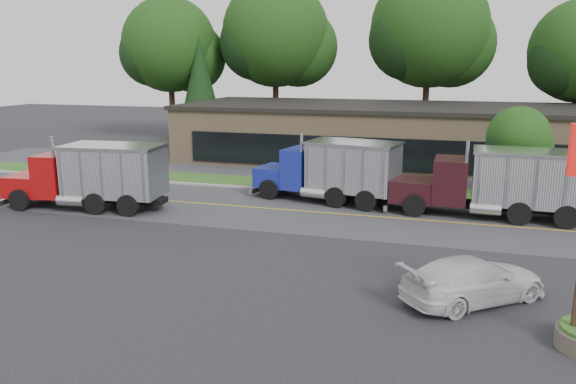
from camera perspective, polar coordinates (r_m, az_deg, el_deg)
name	(u,v)px	position (r m, az deg, el deg)	size (l,w,h in m)	color
ground	(253,274)	(20.42, -3.56, -8.34)	(140.00, 140.00, 0.00)	#37373C
road	(314,212)	(28.62, 2.61, -2.06)	(60.00, 8.00, 0.02)	#4E4E53
center_line	(314,212)	(28.62, 2.61, -2.06)	(60.00, 0.12, 0.01)	gold
curb	(331,194)	(32.59, 4.40, -0.22)	(60.00, 0.30, 0.12)	#9E9E99
grass_verge	(337,188)	(34.31, 5.03, 0.44)	(60.00, 3.40, 0.03)	#2C6422
far_parking	(352,173)	(39.12, 6.51, 1.96)	(60.00, 7.00, 0.02)	#4E4E53
strip_mall	(392,135)	(44.41, 10.50, 5.75)	(32.00, 12.00, 4.00)	tan
tree_far_a	(172,49)	(56.54, -11.74, 13.99)	(9.54, 8.98, 13.61)	#382619
tree_far_b	(278,39)	(54.55, -1.07, 15.32)	(10.61, 9.99, 15.13)	#382619
tree_far_c	(431,34)	(52.09, 14.33, 15.25)	(10.82, 10.18, 15.43)	#382619
evergreen_left	(200,85)	(52.95, -8.92, 10.66)	(4.35, 4.35, 9.88)	#382619
tree_verge	(519,141)	(33.32, 22.42, 4.85)	(3.61, 3.40, 5.15)	#382619
dump_truck_red	(94,174)	(30.62, -19.12, 1.70)	(8.66, 3.40, 3.36)	black
dump_truck_blue	(334,169)	(30.45, 4.70, 2.31)	(8.28, 4.01, 3.36)	black
dump_truck_maroon	(504,182)	(29.10, 21.08, 0.99)	(9.77, 2.89, 3.36)	black
rally_car	(474,280)	(18.92, 18.34, -8.46)	(1.99, 4.90, 1.42)	silver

